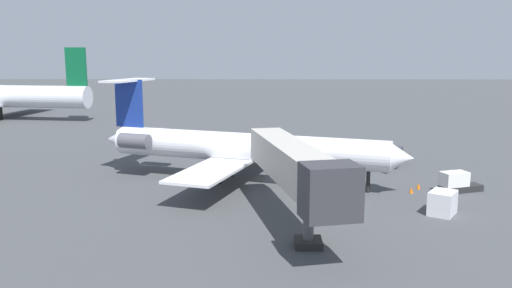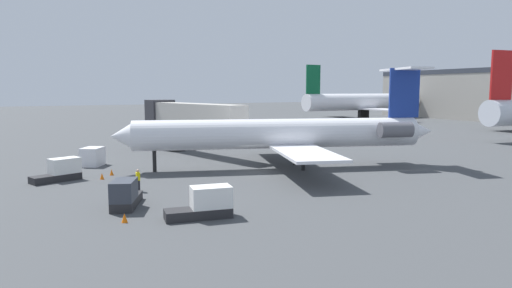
{
  "view_description": "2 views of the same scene",
  "coord_description": "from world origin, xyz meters",
  "px_view_note": "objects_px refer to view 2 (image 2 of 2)",
  "views": [
    {
      "loc": [
        -49.7,
        0.91,
        12.55
      ],
      "look_at": [
        0.58,
        1.85,
        3.62
      ],
      "focal_mm": 36.08,
      "sensor_mm": 36.0,
      "label": 1
    },
    {
      "loc": [
        37.64,
        -20.0,
        7.69
      ],
      "look_at": [
        2.14,
        -0.98,
        2.88
      ],
      "focal_mm": 32.02,
      "sensor_mm": 36.0,
      "label": 2
    }
  ],
  "objects_px": {
    "baggage_tug_spare": "(206,204)",
    "parked_airliner_west_end": "(363,102)",
    "regional_jet": "(288,133)",
    "traffic_cone_mid": "(102,176)",
    "ground_crew_marshaller": "(138,180)",
    "traffic_cone_near": "(112,172)",
    "baggage_tug_trailing": "(125,195)",
    "baggage_tug_lead": "(61,171)",
    "cargo_container_uld": "(93,157)",
    "jet_bridge": "(187,115)",
    "traffic_cone_far": "(124,218)"
  },
  "relations": [
    {
      "from": "traffic_cone_near",
      "to": "jet_bridge",
      "type": "bearing_deg",
      "value": 133.73
    },
    {
      "from": "baggage_tug_spare",
      "to": "parked_airliner_west_end",
      "type": "xyz_separation_m",
      "value": [
        -66.63,
        70.8,
        3.59
      ]
    },
    {
      "from": "traffic_cone_mid",
      "to": "parked_airliner_west_end",
      "type": "height_order",
      "value": "parked_airliner_west_end"
    },
    {
      "from": "baggage_tug_lead",
      "to": "traffic_cone_near",
      "type": "relative_size",
      "value": 7.71
    },
    {
      "from": "regional_jet",
      "to": "jet_bridge",
      "type": "bearing_deg",
      "value": -161.21
    },
    {
      "from": "ground_crew_marshaller",
      "to": "traffic_cone_near",
      "type": "bearing_deg",
      "value": -176.12
    },
    {
      "from": "baggage_tug_lead",
      "to": "baggage_tug_trailing",
      "type": "relative_size",
      "value": 1.0
    },
    {
      "from": "jet_bridge",
      "to": "parked_airliner_west_end",
      "type": "xyz_separation_m",
      "value": [
        -39.26,
        62.11,
        -0.25
      ]
    },
    {
      "from": "parked_airliner_west_end",
      "to": "traffic_cone_far",
      "type": "bearing_deg",
      "value": -49.06
    },
    {
      "from": "regional_jet",
      "to": "cargo_container_uld",
      "type": "height_order",
      "value": "regional_jet"
    },
    {
      "from": "baggage_tug_spare",
      "to": "traffic_cone_near",
      "type": "xyz_separation_m",
      "value": [
        -16.8,
        -2.35,
        -0.56
      ]
    },
    {
      "from": "regional_jet",
      "to": "baggage_tug_trailing",
      "type": "xyz_separation_m",
      "value": [
        7.95,
        -17.48,
        -2.64
      ]
    },
    {
      "from": "baggage_tug_lead",
      "to": "cargo_container_uld",
      "type": "bearing_deg",
      "value": 151.87
    },
    {
      "from": "ground_crew_marshaller",
      "to": "parked_airliner_west_end",
      "type": "xyz_separation_m",
      "value": [
        -57.49,
        72.63,
        3.57
      ]
    },
    {
      "from": "parked_airliner_west_end",
      "to": "ground_crew_marshaller",
      "type": "bearing_deg",
      "value": -51.64
    },
    {
      "from": "ground_crew_marshaller",
      "to": "traffic_cone_near",
      "type": "relative_size",
      "value": 3.07
    },
    {
      "from": "jet_bridge",
      "to": "traffic_cone_far",
      "type": "xyz_separation_m",
      "value": [
        26.11,
        -13.25,
        -4.4
      ]
    },
    {
      "from": "regional_jet",
      "to": "ground_crew_marshaller",
      "type": "distance_m",
      "value": 16.15
    },
    {
      "from": "regional_jet",
      "to": "baggage_tug_trailing",
      "type": "relative_size",
      "value": 7.39
    },
    {
      "from": "traffic_cone_far",
      "to": "parked_airliner_west_end",
      "type": "xyz_separation_m",
      "value": [
        -65.36,
        75.36,
        4.15
      ]
    },
    {
      "from": "baggage_tug_spare",
      "to": "traffic_cone_near",
      "type": "bearing_deg",
      "value": -172.04
    },
    {
      "from": "ground_crew_marshaller",
      "to": "traffic_cone_far",
      "type": "xyz_separation_m",
      "value": [
        7.87,
        -2.73,
        -0.58
      ]
    },
    {
      "from": "jet_bridge",
      "to": "baggage_tug_trailing",
      "type": "distance_m",
      "value": 26.19
    },
    {
      "from": "cargo_container_uld",
      "to": "parked_airliner_west_end",
      "type": "distance_m",
      "value": 85.81
    },
    {
      "from": "regional_jet",
      "to": "traffic_cone_far",
      "type": "xyz_separation_m",
      "value": [
        11.34,
        -18.28,
        -3.2
      ]
    },
    {
      "from": "baggage_tug_lead",
      "to": "baggage_tug_spare",
      "type": "relative_size",
      "value": 1.01
    },
    {
      "from": "regional_jet",
      "to": "parked_airliner_west_end",
      "type": "distance_m",
      "value": 78.6
    },
    {
      "from": "regional_jet",
      "to": "traffic_cone_far",
      "type": "bearing_deg",
      "value": -58.19
    },
    {
      "from": "traffic_cone_near",
      "to": "traffic_cone_mid",
      "type": "xyz_separation_m",
      "value": [
        1.54,
        -1.1,
        0.0
      ]
    },
    {
      "from": "regional_jet",
      "to": "baggage_tug_spare",
      "type": "distance_m",
      "value": 18.82
    },
    {
      "from": "ground_crew_marshaller",
      "to": "baggage_tug_trailing",
      "type": "distance_m",
      "value": 4.88
    },
    {
      "from": "cargo_container_uld",
      "to": "jet_bridge",
      "type": "bearing_deg",
      "value": 110.3
    },
    {
      "from": "jet_bridge",
      "to": "parked_airliner_west_end",
      "type": "distance_m",
      "value": 73.47
    },
    {
      "from": "traffic_cone_mid",
      "to": "traffic_cone_far",
      "type": "relative_size",
      "value": 1.0
    },
    {
      "from": "regional_jet",
      "to": "cargo_container_uld",
      "type": "distance_m",
      "value": 19.89
    },
    {
      "from": "baggage_tug_trailing",
      "to": "baggage_tug_spare",
      "type": "relative_size",
      "value": 1.01
    },
    {
      "from": "regional_jet",
      "to": "traffic_cone_mid",
      "type": "relative_size",
      "value": 56.76
    },
    {
      "from": "baggage_tug_lead",
      "to": "traffic_cone_far",
      "type": "xyz_separation_m",
      "value": [
        15.06,
        2.05,
        -0.56
      ]
    },
    {
      "from": "traffic_cone_mid",
      "to": "baggage_tug_trailing",
      "type": "bearing_deg",
      "value": -1.7
    },
    {
      "from": "traffic_cone_mid",
      "to": "traffic_cone_near",
      "type": "bearing_deg",
      "value": 144.45
    },
    {
      "from": "regional_jet",
      "to": "traffic_cone_near",
      "type": "relative_size",
      "value": 56.76
    },
    {
      "from": "traffic_cone_near",
      "to": "traffic_cone_mid",
      "type": "distance_m",
      "value": 1.89
    },
    {
      "from": "traffic_cone_mid",
      "to": "parked_airliner_west_end",
      "type": "xyz_separation_m",
      "value": [
        -51.36,
        74.25,
        4.15
      ]
    },
    {
      "from": "baggage_tug_lead",
      "to": "baggage_tug_spare",
      "type": "bearing_deg",
      "value": 22.05
    },
    {
      "from": "regional_jet",
      "to": "ground_crew_marshaller",
      "type": "height_order",
      "value": "regional_jet"
    },
    {
      "from": "cargo_container_uld",
      "to": "traffic_cone_near",
      "type": "bearing_deg",
      "value": 6.19
    },
    {
      "from": "jet_bridge",
      "to": "ground_crew_marshaller",
      "type": "distance_m",
      "value": 21.4
    },
    {
      "from": "traffic_cone_mid",
      "to": "baggage_tug_lead",
      "type": "bearing_deg",
      "value": -108.51
    },
    {
      "from": "baggage_tug_trailing",
      "to": "parked_airliner_west_end",
      "type": "bearing_deg",
      "value": 129.73
    },
    {
      "from": "ground_crew_marshaller",
      "to": "traffic_cone_near",
      "type": "distance_m",
      "value": 7.71
    }
  ]
}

